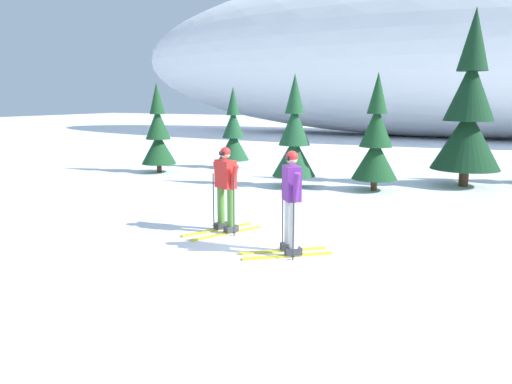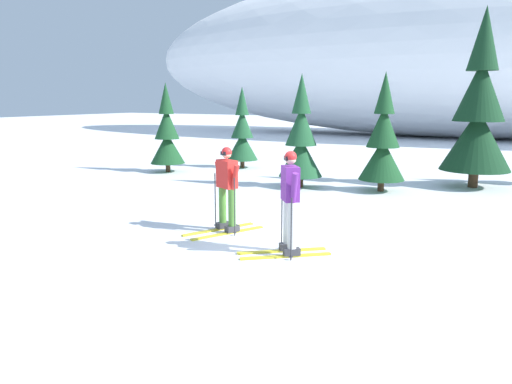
{
  "view_description": "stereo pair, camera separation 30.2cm",
  "coord_description": "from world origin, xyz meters",
  "px_view_note": "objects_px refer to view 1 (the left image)",
  "views": [
    {
      "loc": [
        3.66,
        -7.78,
        2.66
      ],
      "look_at": [
        -0.47,
        0.19,
        0.95
      ],
      "focal_mm": 34.86,
      "sensor_mm": 36.0,
      "label": 1
    },
    {
      "loc": [
        3.93,
        -7.64,
        2.66
      ],
      "look_at": [
        -0.47,
        0.19,
        0.95
      ],
      "focal_mm": 34.86,
      "sensor_mm": 36.0,
      "label": 2
    }
  ],
  "objects_px": {
    "skier_red_jacket": "(225,188)",
    "pine_tree_left": "(233,134)",
    "skier_purple_jacket": "(291,201)",
    "pine_tree_far_left": "(158,135)",
    "pine_tree_center_left": "(294,140)",
    "pine_tree_center_right": "(376,142)",
    "pine_tree_right": "(469,114)"
  },
  "relations": [
    {
      "from": "skier_purple_jacket",
      "to": "pine_tree_left",
      "type": "relative_size",
      "value": 0.58
    },
    {
      "from": "pine_tree_far_left",
      "to": "pine_tree_left",
      "type": "distance_m",
      "value": 2.89
    },
    {
      "from": "pine_tree_far_left",
      "to": "pine_tree_center_right",
      "type": "xyz_separation_m",
      "value": [
        7.78,
        0.03,
        0.08
      ]
    },
    {
      "from": "pine_tree_left",
      "to": "pine_tree_center_right",
      "type": "bearing_deg",
      "value": -20.37
    },
    {
      "from": "skier_purple_jacket",
      "to": "pine_tree_far_left",
      "type": "bearing_deg",
      "value": 140.64
    },
    {
      "from": "pine_tree_left",
      "to": "pine_tree_right",
      "type": "relative_size",
      "value": 0.59
    },
    {
      "from": "pine_tree_left",
      "to": "pine_tree_center_left",
      "type": "height_order",
      "value": "pine_tree_center_left"
    },
    {
      "from": "skier_red_jacket",
      "to": "skier_purple_jacket",
      "type": "bearing_deg",
      "value": -23.0
    },
    {
      "from": "skier_red_jacket",
      "to": "pine_tree_left",
      "type": "height_order",
      "value": "pine_tree_left"
    },
    {
      "from": "pine_tree_left",
      "to": "pine_tree_right",
      "type": "xyz_separation_m",
      "value": [
        8.23,
        -0.22,
        0.91
      ]
    },
    {
      "from": "skier_purple_jacket",
      "to": "skier_red_jacket",
      "type": "height_order",
      "value": "skier_purple_jacket"
    },
    {
      "from": "skier_red_jacket",
      "to": "pine_tree_left",
      "type": "bearing_deg",
      "value": 118.95
    },
    {
      "from": "skier_red_jacket",
      "to": "pine_tree_right",
      "type": "bearing_deg",
      "value": 64.5
    },
    {
      "from": "pine_tree_center_left",
      "to": "pine_tree_center_right",
      "type": "bearing_deg",
      "value": 13.11
    },
    {
      "from": "pine_tree_center_left",
      "to": "pine_tree_center_right",
      "type": "relative_size",
      "value": 0.99
    },
    {
      "from": "pine_tree_left",
      "to": "pine_tree_right",
      "type": "bearing_deg",
      "value": -1.55
    },
    {
      "from": "pine_tree_left",
      "to": "pine_tree_center_left",
      "type": "xyz_separation_m",
      "value": [
        3.68,
        -2.76,
        0.12
      ]
    },
    {
      "from": "pine_tree_left",
      "to": "pine_tree_center_right",
      "type": "relative_size",
      "value": 0.91
    },
    {
      "from": "pine_tree_center_left",
      "to": "skier_purple_jacket",
      "type": "bearing_deg",
      "value": -67.36
    },
    {
      "from": "skier_purple_jacket",
      "to": "pine_tree_center_left",
      "type": "bearing_deg",
      "value": 112.64
    },
    {
      "from": "skier_red_jacket",
      "to": "pine_tree_left",
      "type": "relative_size",
      "value": 0.56
    },
    {
      "from": "pine_tree_center_right",
      "to": "pine_tree_right",
      "type": "bearing_deg",
      "value": 41.66
    },
    {
      "from": "pine_tree_left",
      "to": "pine_tree_center_right",
      "type": "height_order",
      "value": "pine_tree_center_right"
    },
    {
      "from": "pine_tree_center_right",
      "to": "pine_tree_far_left",
      "type": "bearing_deg",
      "value": -179.76
    },
    {
      "from": "skier_purple_jacket",
      "to": "pine_tree_center_right",
      "type": "bearing_deg",
      "value": 92.0
    },
    {
      "from": "skier_purple_jacket",
      "to": "pine_tree_far_left",
      "type": "height_order",
      "value": "pine_tree_far_left"
    },
    {
      "from": "pine_tree_far_left",
      "to": "pine_tree_right",
      "type": "relative_size",
      "value": 0.61
    },
    {
      "from": "skier_purple_jacket",
      "to": "pine_tree_center_right",
      "type": "height_order",
      "value": "pine_tree_center_right"
    },
    {
      "from": "pine_tree_far_left",
      "to": "pine_tree_center_right",
      "type": "relative_size",
      "value": 0.94
    },
    {
      "from": "skier_red_jacket",
      "to": "pine_tree_far_left",
      "type": "distance_m",
      "value": 8.58
    },
    {
      "from": "pine_tree_center_left",
      "to": "pine_tree_center_right",
      "type": "xyz_separation_m",
      "value": [
        2.3,
        0.54,
        0.01
      ]
    },
    {
      "from": "skier_red_jacket",
      "to": "pine_tree_far_left",
      "type": "height_order",
      "value": "pine_tree_far_left"
    }
  ]
}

